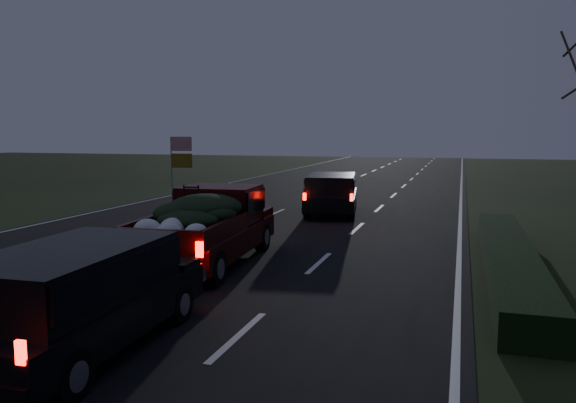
% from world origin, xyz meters
% --- Properties ---
extents(ground, '(120.00, 120.00, 0.00)m').
position_xyz_m(ground, '(0.00, 0.00, 0.00)').
color(ground, black).
rests_on(ground, ground).
extents(road_asphalt, '(14.00, 120.00, 0.02)m').
position_xyz_m(road_asphalt, '(0.00, 0.00, 0.01)').
color(road_asphalt, black).
rests_on(road_asphalt, ground).
extents(hedge_row, '(1.00, 10.00, 0.60)m').
position_xyz_m(hedge_row, '(7.80, 3.00, 0.30)').
color(hedge_row, black).
rests_on(hedge_row, ground).
extents(pickup_truck, '(2.30, 5.20, 2.66)m').
position_xyz_m(pickup_truck, '(1.10, 1.74, 1.00)').
color(pickup_truck, '#390907').
rests_on(pickup_truck, ground).
extents(lead_suv, '(2.45, 4.51, 1.23)m').
position_xyz_m(lead_suv, '(2.10, 10.39, 0.93)').
color(lead_suv, black).
rests_on(lead_suv, ground).
extents(rear_suv, '(2.12, 4.38, 1.24)m').
position_xyz_m(rear_suv, '(1.71, -3.75, 0.94)').
color(rear_suv, black).
rests_on(rear_suv, ground).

